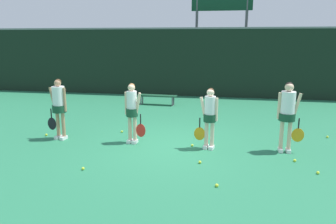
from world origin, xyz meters
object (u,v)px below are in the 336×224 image
player_3 (288,111)px  tennis_ball_2 (122,132)px  tennis_ball_7 (192,145)px  tennis_ball_6 (327,137)px  tennis_ball_3 (83,169)px  tennis_ball_5 (200,162)px  tennis_ball_0 (196,134)px  player_2 (210,114)px  tennis_ball_1 (46,135)px  tennis_ball_4 (295,160)px  scoreboard (222,7)px  player_0 (59,104)px  tennis_ball_9 (318,173)px  bench_courtside (157,96)px  player_1 (132,109)px  tennis_ball_8 (217,185)px

player_3 → tennis_ball_2: size_ratio=27.75×
player_3 → tennis_ball_7: bearing=-178.4°
tennis_ball_7 → tennis_ball_6: bearing=21.1°
tennis_ball_7 → player_3: bearing=0.3°
tennis_ball_3 → tennis_ball_5: 2.68m
tennis_ball_0 → tennis_ball_2: 2.31m
player_2 → tennis_ball_1: 4.97m
tennis_ball_4 → tennis_ball_6: size_ratio=1.02×
tennis_ball_5 → tennis_ball_7: tennis_ball_5 is taller
scoreboard → player_0: scoreboard is taller
tennis_ball_1 → tennis_ball_2: (2.13, 0.75, -0.00)m
scoreboard → tennis_ball_2: scoreboard is taller
tennis_ball_3 → tennis_ball_9: 5.16m
bench_courtside → tennis_ball_3: bearing=-87.1°
player_2 → tennis_ball_6: size_ratio=24.55×
tennis_ball_1 → tennis_ball_9: 7.48m
player_1 → tennis_ball_2: bearing=132.3°
player_3 → tennis_ball_3: player_3 is taller
tennis_ball_1 → tennis_ball_4: 7.02m
player_2 → scoreboard: bearing=101.9°
tennis_ball_1 → tennis_ball_6: size_ratio=1.08×
player_0 → player_1: bearing=11.5°
tennis_ball_2 → tennis_ball_7: tennis_ball_2 is taller
scoreboard → bench_courtside: (-2.59, -3.89, -4.05)m
player_0 → tennis_ball_3: player_0 is taller
tennis_ball_4 → tennis_ball_8: (-1.78, -1.70, 0.00)m
tennis_ball_1 → tennis_ball_6: bearing=8.9°
player_1 → tennis_ball_0: bearing=40.0°
player_0 → tennis_ball_4: 6.50m
scoreboard → tennis_ball_3: scoreboard is taller
bench_courtside → tennis_ball_4: 7.70m
tennis_ball_5 → tennis_ball_2: bearing=140.6°
tennis_ball_1 → player_2: bearing=-3.1°
player_3 → bench_courtside: bearing=131.3°
player_0 → tennis_ball_6: bearing=21.8°
scoreboard → tennis_ball_6: scoreboard is taller
tennis_ball_9 → tennis_ball_2: bearing=156.1°
tennis_ball_2 → tennis_ball_7: (2.31, -0.94, -0.00)m
bench_courtside → scoreboard: bearing=59.9°
bench_courtside → tennis_ball_0: bearing=-60.1°
tennis_ball_0 → tennis_ball_6: size_ratio=0.99×
player_3 → tennis_ball_6: player_3 is taller
bench_courtside → player_3: bearing=-46.4°
tennis_ball_3 → tennis_ball_7: (2.23, 2.06, -0.00)m
bench_courtside → player_0: bearing=-103.9°
player_1 → tennis_ball_0: player_1 is taller
player_2 → tennis_ball_4: player_2 is taller
player_0 → tennis_ball_1: size_ratio=24.46×
tennis_ball_1 → tennis_ball_9: (7.32, -1.55, -0.00)m
tennis_ball_0 → tennis_ball_8: size_ratio=0.95×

